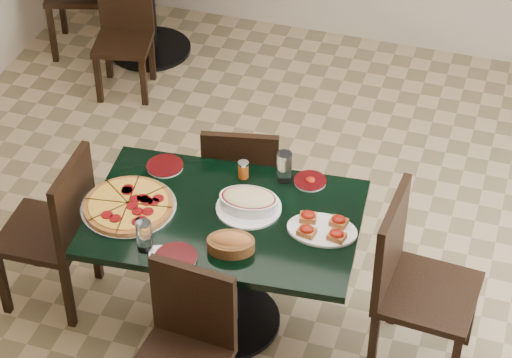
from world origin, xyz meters
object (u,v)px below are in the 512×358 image
(main_table, at_px, (225,243))
(back_chair_near, at_px, (124,30))
(chair_near, at_px, (185,344))
(chair_right, at_px, (411,277))
(lasagna_casserole, at_px, (249,201))
(bread_basket, at_px, (231,243))
(chair_left, at_px, (58,225))
(pepperoni_pizza, at_px, (128,205))
(chair_far, at_px, (243,181))
(bruschetta_platter, at_px, (322,228))

(main_table, xyz_separation_m, back_chair_near, (-1.40, 1.93, -0.13))
(chair_near, relative_size, chair_right, 0.89)
(lasagna_casserole, bearing_deg, bread_basket, -92.89)
(main_table, height_order, chair_left, chair_left)
(pepperoni_pizza, bearing_deg, main_table, 10.99)
(chair_far, xyz_separation_m, bruschetta_platter, (0.58, -0.55, 0.29))
(bread_basket, bearing_deg, chair_near, -116.16)
(chair_near, relative_size, bread_basket, 3.45)
(pepperoni_pizza, xyz_separation_m, bruschetta_platter, (0.94, 0.12, 0.01))
(chair_left, relative_size, back_chair_near, 1.16)
(chair_left, bearing_deg, back_chair_near, -168.20)
(chair_near, xyz_separation_m, pepperoni_pizza, (-0.48, 0.52, 0.28))
(bread_basket, bearing_deg, pepperoni_pizza, 153.66)
(bread_basket, bearing_deg, bruschetta_platter, 20.27)
(main_table, bearing_deg, chair_near, -93.18)
(chair_far, height_order, chair_left, chair_left)
(lasagna_casserole, xyz_separation_m, bread_basket, (0.01, -0.30, -0.01))
(chair_right, xyz_separation_m, lasagna_casserole, (-0.83, 0.02, 0.24))
(bread_basket, xyz_separation_m, bruschetta_platter, (0.37, 0.25, -0.02))
(chair_right, height_order, back_chair_near, chair_right)
(chair_near, height_order, back_chair_near, chair_near)
(main_table, relative_size, chair_far, 1.58)
(chair_near, distance_m, bread_basket, 0.50)
(lasagna_casserole, bearing_deg, back_chair_near, 123.98)
(chair_left, distance_m, back_chair_near, 2.08)
(chair_right, xyz_separation_m, back_chair_near, (-2.32, 1.87, -0.12))
(main_table, xyz_separation_m, chair_right, (0.92, 0.06, -0.01))
(chair_left, relative_size, bruschetta_platter, 2.64)
(back_chair_near, relative_size, bruschetta_platter, 2.28)
(chair_right, distance_m, bread_basket, 0.89)
(chair_far, distance_m, chair_near, 1.21)
(chair_left, bearing_deg, main_table, 92.94)
(chair_far, xyz_separation_m, pepperoni_pizza, (-0.36, -0.68, 0.28))
(chair_far, bearing_deg, back_chair_near, -58.05)
(chair_left, bearing_deg, bruschetta_platter, 92.44)
(chair_left, xyz_separation_m, lasagna_casserole, (0.98, 0.17, 0.28))
(main_table, distance_m, lasagna_casserole, 0.26)
(chair_near, bearing_deg, bruschetta_platter, 59.01)
(chair_right, bearing_deg, main_table, 97.36)
(chair_left, height_order, pepperoni_pizza, chair_left)
(main_table, distance_m, chair_right, 0.92)
(chair_right, bearing_deg, back_chair_near, 54.75)
(chair_left, distance_m, lasagna_casserole, 1.03)
(pepperoni_pizza, relative_size, lasagna_casserole, 1.46)
(chair_left, bearing_deg, lasagna_casserole, 97.27)
(pepperoni_pizza, distance_m, bruschetta_platter, 0.95)
(back_chair_near, height_order, pepperoni_pizza, back_chair_near)
(main_table, xyz_separation_m, bread_basket, (0.11, -0.22, 0.22))
(chair_near, bearing_deg, chair_far, 100.22)
(chair_far, distance_m, bruschetta_platter, 0.85)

